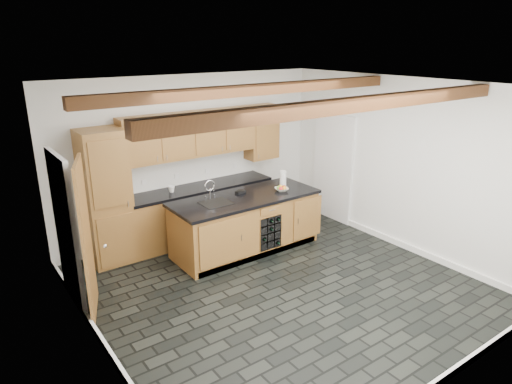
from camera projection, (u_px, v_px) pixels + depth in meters
The scene contains 10 objects.
ground at pixel (280, 286), 6.49m from camera, with size 5.00×5.00×0.00m, color black.
room_shell at pixel (253, 176), 6.37m from camera, with size 5.01×5.00×5.00m.
back_cabinetry at pixel (181, 187), 7.69m from camera, with size 3.65×0.62×2.20m.
island at pixel (246, 223), 7.50m from camera, with size 2.48×0.96×0.93m.
faucet at pixel (215, 200), 7.07m from camera, with size 0.45×0.40×0.34m.
kitchen_scale at pixel (240, 192), 7.52m from camera, with size 0.18×0.12×0.05m.
fruit_bowl at pixel (282, 189), 7.62m from camera, with size 0.22×0.22×0.05m, color beige.
fruit_cluster at pixel (282, 188), 7.61m from camera, with size 0.16×0.17×0.07m.
paper_towel at pixel (283, 178), 7.90m from camera, with size 0.11×0.11×0.25m, color white.
mug at pixel (171, 189), 7.55m from camera, with size 0.11×0.11×0.11m, color white.
Camera 1 is at (-3.63, -4.45, 3.34)m, focal length 32.00 mm.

